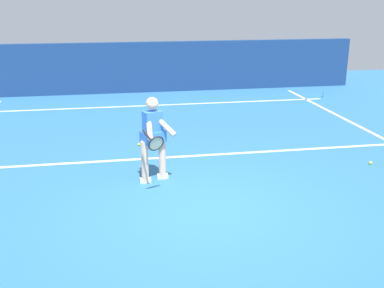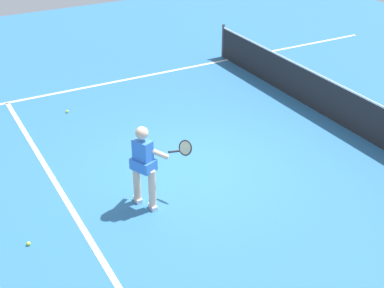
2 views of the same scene
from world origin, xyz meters
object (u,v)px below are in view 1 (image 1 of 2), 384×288
tennis_ball_near (371,163)px  tennis_ball_mid (139,144)px  water_bottle (324,94)px  tennis_player (153,136)px

tennis_ball_near → tennis_ball_mid: bearing=-24.4°
tennis_ball_near → water_bottle: water_bottle is taller
tennis_ball_near → tennis_player: bearing=1.2°
tennis_player → tennis_ball_near: (-4.35, -0.09, -0.81)m
tennis_player → water_bottle: tennis_player is taller
tennis_player → tennis_ball_mid: (0.13, -2.13, -0.81)m
tennis_ball_mid → water_bottle: (-6.45, -4.16, 0.09)m
tennis_player → water_bottle: (-6.32, -6.29, -0.73)m
tennis_ball_near → tennis_ball_mid: same height
water_bottle → tennis_player: bearing=44.9°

